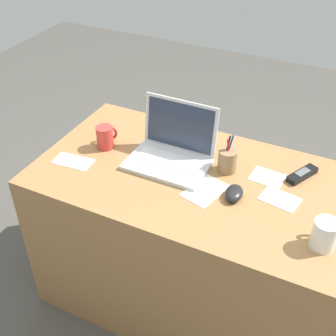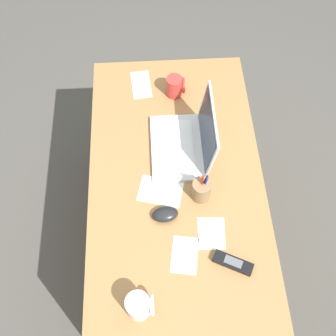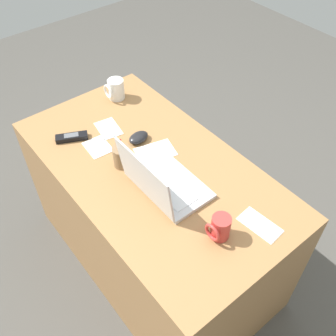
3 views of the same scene
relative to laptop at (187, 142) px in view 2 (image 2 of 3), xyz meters
name	(u,v)px [view 2 (image 2 of 3)]	position (x,y,z in m)	size (l,w,h in m)	color
ground_plane	(174,240)	(0.14, -0.05, -0.78)	(6.00, 6.00, 0.00)	#4C4944
desk	(175,214)	(0.14, -0.05, -0.42)	(1.31, 0.71, 0.73)	#9E7042
laptop	(187,142)	(0.00, 0.00, 0.00)	(0.33, 0.25, 0.24)	silver
computer_mouse	(165,214)	(0.31, -0.11, -0.03)	(0.07, 0.10, 0.04)	black
coffee_mug_white	(139,306)	(0.65, -0.21, 0.00)	(0.08, 0.09, 0.11)	white
coffee_mug_tall	(175,86)	(-0.30, -0.03, 0.00)	(0.07, 0.08, 0.10)	#C63833
cordless_phone	(233,263)	(0.51, 0.13, -0.04)	(0.10, 0.15, 0.03)	black
pen_holder	(201,190)	(0.23, 0.04, 0.00)	(0.08, 0.08, 0.16)	olive
paper_note_near_laptop	(211,233)	(0.39, 0.06, -0.05)	(0.13, 0.10, 0.00)	white
paper_note_left	(185,255)	(0.47, -0.04, -0.05)	(0.14, 0.10, 0.00)	white
paper_note_right	(160,191)	(0.20, -0.12, -0.05)	(0.12, 0.17, 0.00)	white
paper_note_front	(141,85)	(-0.37, -0.18, -0.05)	(0.16, 0.09, 0.00)	white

